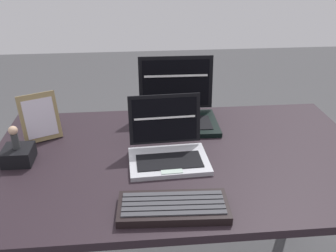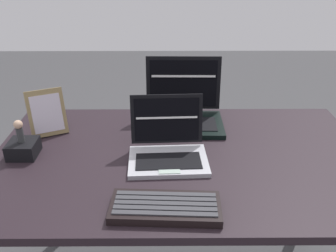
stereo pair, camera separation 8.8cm
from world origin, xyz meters
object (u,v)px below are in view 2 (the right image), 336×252
(laptop_front, at_px, (168,148))
(external_keyboard, at_px, (165,207))
(figurine_stand, at_px, (23,148))
(figurine, at_px, (19,130))
(laptop_rear, at_px, (183,111))
(photo_frame, at_px, (47,113))

(laptop_front, height_order, external_keyboard, laptop_front)
(figurine_stand, relative_size, figurine, 1.18)
(external_keyboard, bearing_deg, figurine_stand, 149.12)
(laptop_front, xyz_separation_m, figurine_stand, (-0.51, 0.02, -0.01))
(laptop_rear, distance_m, figurine_stand, 0.63)
(external_keyboard, bearing_deg, laptop_rear, 82.34)
(figurine_stand, bearing_deg, photo_frame, 73.93)
(figurine_stand, bearing_deg, figurine, 0.00)
(laptop_rear, xyz_separation_m, photo_frame, (-0.53, -0.09, 0.04))
(laptop_front, height_order, laptop_rear, laptop_rear)
(laptop_front, height_order, figurine_stand, laptop_front)
(figurine_stand, xyz_separation_m, figurine, (0.00, 0.00, 0.07))
(laptop_rear, relative_size, photo_frame, 1.80)
(external_keyboard, relative_size, photo_frame, 1.76)
(figurine, bearing_deg, photo_frame, 73.93)
(photo_frame, bearing_deg, laptop_rear, 10.18)
(figurine, bearing_deg, laptop_rear, 23.86)
(photo_frame, distance_m, figurine_stand, 0.18)
(laptop_rear, relative_size, external_keyboard, 1.02)
(laptop_rear, height_order, external_keyboard, laptop_rear)
(laptop_front, distance_m, external_keyboard, 0.28)
(laptop_front, height_order, photo_frame, laptop_front)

